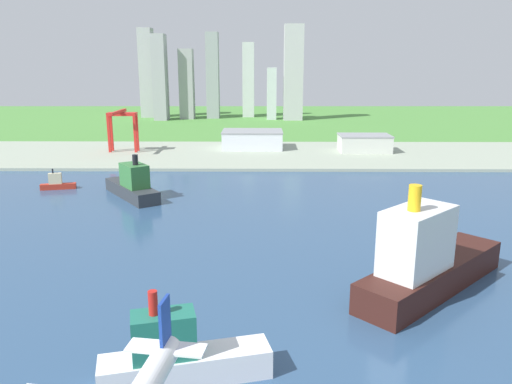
# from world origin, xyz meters

# --- Properties ---
(ground_plane) EXTENTS (2400.00, 2400.00, 0.00)m
(ground_plane) POSITION_xyz_m (0.00, 300.00, 0.00)
(ground_plane) COLOR #4B893B
(water_bay) EXTENTS (840.00, 360.00, 0.15)m
(water_bay) POSITION_xyz_m (0.00, 240.00, 0.07)
(water_bay) COLOR #2D4C70
(water_bay) RESTS_ON ground
(industrial_pier) EXTENTS (840.00, 140.00, 2.50)m
(industrial_pier) POSITION_xyz_m (0.00, 490.00, 1.25)
(industrial_pier) COLOR #96A38E
(industrial_pier) RESTS_ON ground
(ferry_boat) EXTENTS (45.63, 20.55, 26.44)m
(ferry_boat) POSITION_xyz_m (-0.87, 154.04, 7.40)
(ferry_boat) COLOR white
(ferry_boat) RESTS_ON water_bay
(tugboat_small) EXTENTS (22.96, 9.35, 13.96)m
(tugboat_small) POSITION_xyz_m (-115.74, 362.34, 4.09)
(tugboat_small) COLOR #B22D1E
(tugboat_small) RESTS_ON water_bay
(container_barge) EXTENTS (44.30, 53.99, 28.17)m
(container_barge) POSITION_xyz_m (-59.74, 341.22, 8.05)
(container_barge) COLOR #2D3338
(container_barge) RESTS_ON water_bay
(cargo_ship) EXTENTS (68.05, 66.25, 42.48)m
(cargo_ship) POSITION_xyz_m (79.93, 207.65, 12.30)
(cargo_ship) COLOR #381914
(cargo_ship) RESTS_ON water_bay
(port_crane_red) EXTENTS (26.30, 46.20, 38.63)m
(port_crane_red) POSITION_xyz_m (-107.02, 495.92, 30.73)
(port_crane_red) COLOR red
(port_crane_red) RESTS_ON industrial_pier
(warehouse_main) EXTENTS (57.56, 39.76, 17.06)m
(warehouse_main) POSITION_xyz_m (11.75, 518.53, 11.05)
(warehouse_main) COLOR silver
(warehouse_main) RESTS_ON industrial_pier
(warehouse_annex) EXTENTS (47.05, 31.10, 15.51)m
(warehouse_annex) POSITION_xyz_m (115.90, 501.17, 10.28)
(warehouse_annex) COLOR silver
(warehouse_annex) RESTS_ON industrial_pier
(distant_skyline) EXTENTS (248.92, 69.24, 137.28)m
(distant_skyline) POSITION_xyz_m (-50.54, 814.93, 62.09)
(distant_skyline) COLOR #A6A6AC
(distant_skyline) RESTS_ON ground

